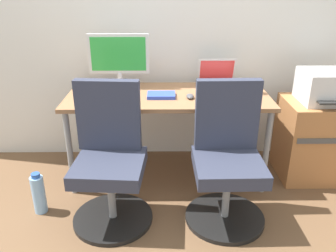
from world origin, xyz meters
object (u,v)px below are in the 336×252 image
printer (326,87)px  side_cabinet (316,139)px  office_chair_left (110,161)px  open_laptop (218,80)px  desktop_monitor (119,57)px  water_bottle_on_floor (39,194)px  coffee_mug (120,91)px  office_chair_right (227,161)px

printer → side_cabinet: bearing=90.0°
office_chair_left → side_cabinet: size_ratio=1.45×
office_chair_left → printer: (1.60, 0.53, 0.34)m
printer → open_laptop: bearing=164.2°
desktop_monitor → open_laptop: bearing=0.8°
office_chair_left → water_bottle_on_floor: size_ratio=3.03×
printer → coffee_mug: bearing=-179.3°
office_chair_right → desktop_monitor: size_ratio=1.96×
water_bottle_on_floor → open_laptop: bearing=28.5°
side_cabinet → coffee_mug: (-1.57, -0.02, 0.42)m
desktop_monitor → side_cabinet: bearing=-7.6°
office_chair_right → desktop_monitor: bearing=136.2°
water_bottle_on_floor → coffee_mug: bearing=40.7°
side_cabinet → water_bottle_on_floor: side_cabinet is taller
water_bottle_on_floor → desktop_monitor: 1.19m
office_chair_right → desktop_monitor: (-0.77, 0.74, 0.53)m
office_chair_left → office_chair_right: 0.77m
office_chair_left → open_laptop: 1.15m
open_laptop → side_cabinet: bearing=-15.8°
water_bottle_on_floor → coffee_mug: size_ratio=3.37×
office_chair_left → open_laptop: (0.80, 0.75, 0.33)m
printer → coffee_mug: (-1.57, -0.02, -0.02)m
water_bottle_on_floor → desktop_monitor: size_ratio=0.65×
side_cabinet → printer: size_ratio=1.62×
water_bottle_on_floor → office_chair_right: bearing=-1.7°
coffee_mug → water_bottle_on_floor: bearing=-139.3°
office_chair_right → side_cabinet: 0.99m
office_chair_right → open_laptop: 0.82m
side_cabinet → water_bottle_on_floor: 2.18m
office_chair_left → coffee_mug: office_chair_left is taller
side_cabinet → desktop_monitor: desktop_monitor is taller
printer → open_laptop: 0.83m
water_bottle_on_floor → open_laptop: 1.62m
open_laptop → office_chair_right: bearing=-92.1°
open_laptop → coffee_mug: open_laptop is taller
water_bottle_on_floor → office_chair_left: bearing=-4.2°
office_chair_right → printer: size_ratio=2.35×
open_laptop → desktop_monitor: bearing=-179.2°
office_chair_right → water_bottle_on_floor: 1.32m
office_chair_left → coffee_mug: size_ratio=10.22×
side_cabinet → water_bottle_on_floor: bearing=-167.0°
side_cabinet → coffee_mug: coffee_mug is taller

